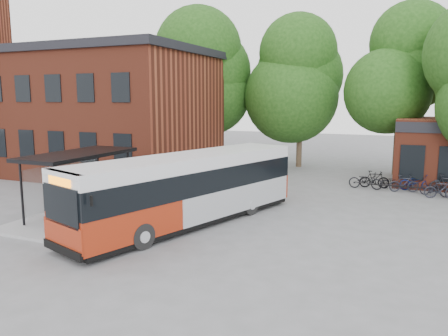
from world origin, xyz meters
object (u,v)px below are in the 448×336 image
at_px(city_bus, 189,190).
at_px(bicycle_4, 416,182).
at_px(bicycle_0, 366,180).
at_px(bicycle_6, 435,188).
at_px(bicycle_2, 394,182).
at_px(bicycle_7, 447,184).
at_px(bicycle_3, 404,184).
at_px(bus_shelter, 80,184).
at_px(bicycle_1, 374,179).
at_px(bicycle_5, 441,189).

height_order(city_bus, bicycle_4, city_bus).
xyz_separation_m(bicycle_0, bicycle_6, (3.63, -0.51, -0.09)).
xyz_separation_m(bicycle_2, bicycle_4, (1.20, -0.05, 0.07)).
bearing_deg(bicycle_7, city_bus, 138.35).
bearing_deg(bicycle_6, bicycle_7, -14.66).
bearing_deg(city_bus, bicycle_3, 69.68).
distance_m(bicycle_6, bicycle_7, 1.16).
relative_size(bicycle_2, bicycle_7, 0.90).
bearing_deg(bicycle_2, bicycle_7, -116.44).
distance_m(bus_shelter, bicycle_2, 17.41).
xyz_separation_m(bus_shelter, bicycle_7, (15.33, 11.74, -0.93)).
xyz_separation_m(bicycle_1, bicycle_3, (1.63, -0.57, -0.02)).
bearing_deg(bicycle_6, bicycle_0, 99.26).
relative_size(bicycle_3, bicycle_6, 1.02).
relative_size(bus_shelter, bicycle_5, 4.24).
height_order(bus_shelter, bicycle_6, bus_shelter).
relative_size(bicycle_4, bicycle_6, 1.15).
bearing_deg(bicycle_5, bicycle_6, 18.23).
xyz_separation_m(city_bus, bicycle_1, (6.54, 10.91, -0.95)).
distance_m(bicycle_3, bicycle_4, 0.96).
height_order(bicycle_2, bicycle_3, bicycle_3).
relative_size(bicycle_0, bicycle_7, 1.10).
bearing_deg(bicycle_6, bicycle_5, -138.10).
bearing_deg(bicycle_5, bicycle_4, 27.91).
distance_m(bicycle_2, bicycle_3, 0.97).
xyz_separation_m(bicycle_1, bicycle_4, (2.26, 0.16, -0.03)).
distance_m(bicycle_4, bicycle_6, 1.50).
distance_m(bicycle_2, bicycle_6, 2.46).
bearing_deg(bicycle_0, bicycle_4, -72.67).
bearing_deg(bicycle_7, bicycle_2, 86.83).
xyz_separation_m(city_bus, bicycle_4, (8.80, 11.07, -0.98)).
xyz_separation_m(city_bus, bicycle_0, (6.10, 10.41, -0.96)).
relative_size(bicycle_0, bicycle_4, 1.05).
relative_size(bicycle_0, bicycle_1, 1.13).
xyz_separation_m(bicycle_0, bicycle_2, (1.50, 0.72, -0.09)).
relative_size(city_bus, bicycle_6, 7.28).
bearing_deg(bicycle_0, city_bus, 153.10).
bearing_deg(bicycle_1, bicycle_0, 129.46).
distance_m(bicycle_1, bicycle_5, 3.81).
relative_size(bicycle_1, bicycle_6, 1.07).
bearing_deg(bicycle_4, bicycle_6, -155.01).
distance_m(bicycle_2, bicycle_4, 1.21).
distance_m(city_bus, bicycle_3, 13.22).
xyz_separation_m(bicycle_4, bicycle_6, (0.93, -1.18, -0.06)).
bearing_deg(bicycle_3, bicycle_5, -134.30).
relative_size(city_bus, bicycle_5, 6.94).
xyz_separation_m(bus_shelter, bicycle_2, (12.58, 11.98, -1.04)).
relative_size(city_bus, bicycle_0, 6.03).
relative_size(bus_shelter, bicycle_1, 4.14).
distance_m(city_bus, bicycle_5, 13.70).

